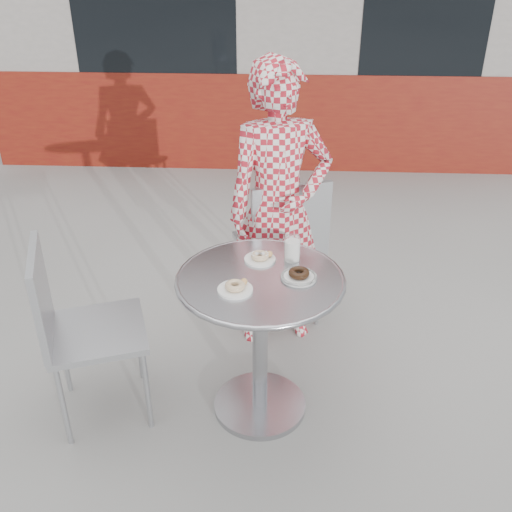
# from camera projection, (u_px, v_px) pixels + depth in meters

# --- Properties ---
(ground) EXTENTS (60.00, 60.00, 0.00)m
(ground) POSITION_uv_depth(u_px,v_px,m) (258.00, 407.00, 3.01)
(ground) COLOR #9F9C97
(ground) RESTS_ON ground
(storefront) EXTENTS (6.02, 4.55, 3.00)m
(storefront) POSITION_uv_depth(u_px,v_px,m) (281.00, 3.00, 7.15)
(storefront) COLOR gray
(storefront) RESTS_ON ground
(bistro_table) EXTENTS (0.79, 0.79, 0.80)m
(bistro_table) POSITION_uv_depth(u_px,v_px,m) (260.00, 312.00, 2.72)
(bistro_table) COLOR #B3B3B8
(bistro_table) RESTS_ON ground
(chair_far) EXTENTS (0.60, 0.60, 0.99)m
(chair_far) POSITION_uv_depth(u_px,v_px,m) (278.00, 274.00, 3.63)
(chair_far) COLOR #A8ABB0
(chair_far) RESTS_ON ground
(chair_left) EXTENTS (0.59, 0.59, 0.96)m
(chair_left) POSITION_uv_depth(u_px,v_px,m) (99.00, 364.00, 2.87)
(chair_left) COLOR #A8ABB0
(chair_left) RESTS_ON ground
(seated_person) EXTENTS (0.70, 0.57, 1.67)m
(seated_person) POSITION_uv_depth(u_px,v_px,m) (279.00, 210.00, 3.21)
(seated_person) COLOR #A51926
(seated_person) RESTS_ON ground
(plate_far) EXTENTS (0.15, 0.15, 0.04)m
(plate_far) POSITION_uv_depth(u_px,v_px,m) (260.00, 257.00, 2.76)
(plate_far) COLOR white
(plate_far) RESTS_ON bistro_table
(plate_near) EXTENTS (0.16, 0.16, 0.04)m
(plate_near) POSITION_uv_depth(u_px,v_px,m) (236.00, 287.00, 2.52)
(plate_near) COLOR white
(plate_near) RESTS_ON bistro_table
(plate_checker) EXTENTS (0.17, 0.17, 0.04)m
(plate_checker) POSITION_uv_depth(u_px,v_px,m) (299.00, 275.00, 2.62)
(plate_checker) COLOR white
(plate_checker) RESTS_ON bistro_table
(milk_cup) EXTENTS (0.08, 0.08, 0.13)m
(milk_cup) POSITION_uv_depth(u_px,v_px,m) (292.00, 249.00, 2.74)
(milk_cup) COLOR white
(milk_cup) RESTS_ON bistro_table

